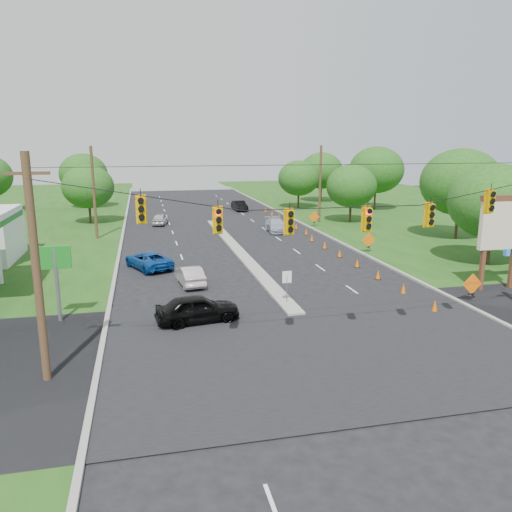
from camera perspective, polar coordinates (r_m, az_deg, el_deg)
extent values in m
plane|color=black|center=(24.07, 7.58, -9.99)|extent=(160.00, 160.00, 0.00)
cube|color=black|center=(24.07, 7.58, -9.99)|extent=(160.00, 14.00, 0.02)
cube|color=gray|center=(51.63, -15.04, 2.02)|extent=(0.25, 110.00, 0.16)
cube|color=gray|center=(54.64, 6.64, 2.96)|extent=(0.25, 110.00, 0.16)
cube|color=gray|center=(43.49, -2.03, 0.49)|extent=(1.00, 34.00, 0.18)
cylinder|color=gray|center=(29.13, 3.54, -3.93)|extent=(0.06, 0.06, 1.80)
cube|color=white|center=(28.91, 3.56, -2.41)|extent=(0.55, 0.04, 0.70)
cylinder|color=#422D1C|center=(20.72, -23.79, -1.65)|extent=(0.32, 0.32, 9.00)
cube|color=#422D1C|center=(20.18, -24.74, 8.58)|extent=(1.60, 0.12, 0.12)
cylinder|color=black|center=(21.40, 9.06, 6.53)|extent=(24.00, 0.04, 0.04)
cube|color=#FFB000|center=(19.90, -12.98, 5.18)|extent=(0.34, 0.24, 1.00)
cube|color=#FFB000|center=(20.19, -4.35, 4.07)|extent=(0.34, 0.24, 1.00)
cube|color=#FFB000|center=(20.87, 3.85, 3.87)|extent=(0.34, 0.24, 1.00)
cube|color=#FFB000|center=(22.12, 12.60, 4.10)|extent=(0.34, 0.24, 1.00)
cube|color=#FFB000|center=(23.54, 19.24, 4.42)|extent=(0.34, 0.24, 1.00)
cube|color=#FFB000|center=(25.19, 25.16, 5.64)|extent=(0.34, 0.24, 1.00)
cylinder|color=#422D1C|center=(51.17, -18.03, 6.84)|extent=(0.28, 0.28, 9.00)
cylinder|color=#422D1C|center=(59.56, 7.34, 8.11)|extent=(0.28, 0.28, 9.00)
cylinder|color=gray|center=(28.09, -21.75, -3.15)|extent=(0.20, 0.20, 4.00)
cube|color=#17791E|center=(27.74, -22.01, -0.16)|extent=(1.60, 0.15, 1.20)
cube|color=#59331E|center=(34.63, 24.52, -0.15)|extent=(0.25, 0.25, 4.40)
cube|color=beige|center=(34.94, 26.28, 3.29)|extent=(3.00, 0.35, 3.20)
cube|color=#59331E|center=(34.75, 26.54, 5.98)|extent=(3.20, 0.40, 0.35)
cone|color=#F05E00|center=(29.84, 19.76, -5.38)|extent=(0.32, 0.32, 0.70)
cone|color=#F05E00|center=(32.69, 16.50, -3.58)|extent=(0.32, 0.32, 0.70)
cone|color=#F05E00|center=(35.66, 13.78, -2.06)|extent=(0.32, 0.32, 0.70)
cone|color=#F05E00|center=(38.72, 11.49, -0.78)|extent=(0.32, 0.32, 0.70)
cone|color=#F05E00|center=(41.84, 9.53, 0.32)|extent=(0.32, 0.32, 0.70)
cone|color=#F05E00|center=(45.03, 7.86, 1.26)|extent=(0.32, 0.32, 0.70)
cone|color=#F05E00|center=(48.25, 6.40, 2.07)|extent=(0.32, 0.32, 0.70)
cone|color=#F05E00|center=(51.70, 5.76, 2.81)|extent=(0.32, 0.32, 0.70)
cone|color=#F05E00|center=(54.98, 4.60, 3.43)|extent=(0.32, 0.32, 0.70)
cone|color=#F05E00|center=(58.29, 3.58, 3.98)|extent=(0.32, 0.32, 0.70)
cone|color=#F05E00|center=(61.61, 2.66, 4.47)|extent=(0.32, 0.32, 0.70)
cone|color=#F05E00|center=(64.96, 1.83, 4.91)|extent=(0.32, 0.32, 0.70)
cone|color=#F05E00|center=(68.32, 1.09, 5.31)|extent=(0.32, 0.32, 0.70)
cube|color=black|center=(32.24, 23.39, -3.98)|extent=(0.06, 0.58, 0.26)
cube|color=black|center=(32.24, 23.39, -3.98)|extent=(0.06, 0.58, 0.26)
cube|color=orange|center=(32.08, 23.48, -2.96)|extent=(1.27, 0.05, 1.27)
cube|color=black|center=(43.91, 12.71, 1.03)|extent=(0.06, 0.58, 0.26)
cube|color=black|center=(43.91, 12.71, 1.03)|extent=(0.06, 0.58, 0.26)
cube|color=orange|center=(43.79, 12.74, 1.80)|extent=(1.27, 0.05, 1.27)
cube|color=black|center=(56.65, 6.65, 3.87)|extent=(0.06, 0.58, 0.26)
cube|color=black|center=(56.65, 6.65, 3.87)|extent=(0.06, 0.58, 0.26)
cube|color=orange|center=(56.56, 6.67, 4.47)|extent=(1.27, 0.05, 1.27)
cylinder|color=black|center=(61.57, -18.44, 4.68)|extent=(0.28, 0.28, 2.52)
ellipsoid|color=#194C14|center=(61.24, -18.65, 7.53)|extent=(5.88, 5.88, 5.04)
cylinder|color=black|center=(76.57, -18.93, 6.26)|extent=(0.28, 0.28, 2.88)
ellipsoid|color=#194C14|center=(76.29, -19.12, 8.88)|extent=(6.72, 6.72, 5.76)
cylinder|color=black|center=(42.50, 25.08, 0.97)|extent=(0.28, 0.28, 2.88)
ellipsoid|color=#194C14|center=(41.99, 25.53, 5.67)|extent=(6.72, 6.72, 5.76)
cylinder|color=black|center=(52.74, 21.96, 3.54)|extent=(0.28, 0.28, 3.24)
ellipsoid|color=#194C14|center=(52.31, 22.33, 7.82)|extent=(7.56, 7.56, 6.48)
cylinder|color=black|center=(60.28, 10.72, 4.95)|extent=(0.28, 0.28, 2.52)
ellipsoid|color=#194C14|center=(59.95, 10.84, 7.87)|extent=(5.88, 5.88, 5.04)
cylinder|color=black|center=(72.59, 13.43, 6.42)|extent=(0.28, 0.28, 3.24)
ellipsoid|color=#194C14|center=(72.28, 13.59, 9.54)|extent=(7.56, 7.56, 6.48)
cylinder|color=black|center=(81.11, 7.43, 7.17)|extent=(0.28, 0.28, 2.88)
ellipsoid|color=#194C14|center=(80.84, 7.50, 9.65)|extent=(6.72, 6.72, 5.76)
cylinder|color=black|center=(72.60, 4.86, 6.43)|extent=(0.28, 0.28, 2.52)
ellipsoid|color=#194C14|center=(72.32, 4.91, 8.86)|extent=(5.88, 5.88, 5.04)
imported|color=black|center=(26.59, -6.69, -5.99)|extent=(4.61, 2.40, 1.50)
imported|color=#BBAAA9|center=(33.58, -7.57, -2.21)|extent=(1.81, 4.02, 1.28)
imported|color=#0E4092|center=(38.37, -12.20, -0.45)|extent=(3.94, 5.29, 1.34)
imported|color=#A8B0C6|center=(53.35, 2.31, 3.54)|extent=(2.17, 4.84, 1.38)
imported|color=#B1B1B1|center=(58.88, -10.89, 4.16)|extent=(2.28, 4.01, 1.29)
imported|color=black|center=(69.99, -1.90, 5.77)|extent=(1.76, 4.31, 1.39)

